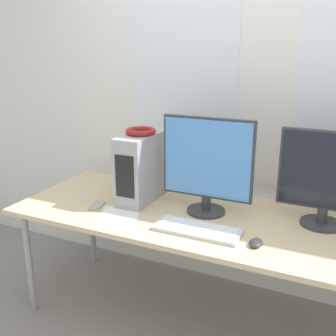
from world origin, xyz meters
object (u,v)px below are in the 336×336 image
at_px(pc_tower, 141,167).
at_px(headphones, 141,131).
at_px(keyboard, 197,230).
at_px(monitor_main, 207,164).
at_px(monitor_right_near, 327,178).
at_px(mouse, 256,243).
at_px(cell_phone, 97,206).

height_order(pc_tower, headphones, headphones).
bearing_deg(keyboard, monitor_main, 100.01).
relative_size(monitor_right_near, mouse, 5.55).
distance_m(monitor_main, keyboard, 0.37).
bearing_deg(monitor_right_near, mouse, -125.44).
height_order(pc_tower, monitor_main, monitor_main).
bearing_deg(monitor_main, cell_phone, -162.59).
bearing_deg(keyboard, cell_phone, 174.77).
xyz_separation_m(monitor_main, cell_phone, (-0.61, -0.19, -0.28)).
height_order(monitor_right_near, cell_phone, monitor_right_near).
bearing_deg(cell_phone, headphones, 36.80).
bearing_deg(mouse, monitor_main, 141.68).
height_order(monitor_main, monitor_right_near, monitor_main).
distance_m(pc_tower, monitor_right_near, 1.04).
bearing_deg(keyboard, mouse, -4.35).
height_order(pc_tower, monitor_right_near, monitor_right_near).
distance_m(monitor_main, cell_phone, 0.70).
bearing_deg(keyboard, monitor_right_near, 31.47).
distance_m(headphones, monitor_main, 0.45).
height_order(headphones, monitor_main, monitor_main).
height_order(monitor_main, mouse, monitor_main).
bearing_deg(monitor_right_near, cell_phone, -166.80).
bearing_deg(headphones, monitor_main, -3.42).
height_order(headphones, cell_phone, headphones).
relative_size(headphones, mouse, 1.96).
bearing_deg(headphones, pc_tower, -90.00).
bearing_deg(mouse, keyboard, 175.65).
xyz_separation_m(mouse, cell_phone, (-0.96, 0.08, -0.01)).
relative_size(pc_tower, monitor_main, 0.75).
bearing_deg(cell_phone, monitor_right_near, 0.48).
bearing_deg(monitor_main, headphones, 176.58).
bearing_deg(mouse, monitor_right_near, 54.56).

